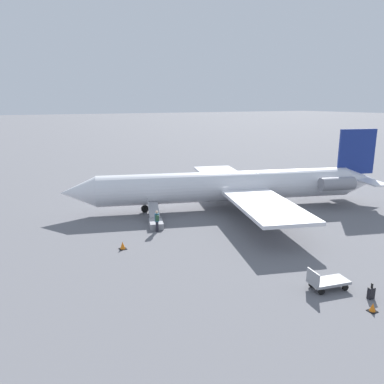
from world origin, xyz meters
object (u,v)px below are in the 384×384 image
(boarding_stairs, at_px, (156,221))
(airplane_main, at_px, (238,185))
(passenger, at_px, (157,220))
(luggage_cart, at_px, (327,282))
(suitcase, at_px, (371,293))

(boarding_stairs, bearing_deg, airplane_main, -64.96)
(boarding_stairs, relative_size, passenger, 2.38)
(airplane_main, distance_m, luggage_cart, 16.97)
(luggage_cart, bearing_deg, passenger, -59.89)
(suitcase, bearing_deg, boarding_stairs, -71.72)
(airplane_main, xyz_separation_m, suitcase, (3.79, 17.94, -1.92))
(airplane_main, xyz_separation_m, boarding_stairs, (9.27, 1.34, -1.86))
(airplane_main, distance_m, suitcase, 18.43)
(airplane_main, height_order, boarding_stairs, airplane_main)
(airplane_main, distance_m, passenger, 10.25)
(passenger, bearing_deg, airplane_main, -56.80)
(boarding_stairs, height_order, passenger, boarding_stairs)
(airplane_main, bearing_deg, suitcase, 94.89)
(boarding_stairs, xyz_separation_m, suitcase, (-5.48, 16.60, -0.06))
(luggage_cart, distance_m, suitcase, 2.25)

